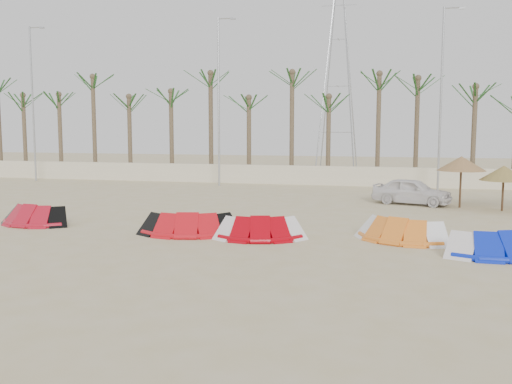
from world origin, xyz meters
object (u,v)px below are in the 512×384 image
(parasol_left, at_px, (461,164))
(kite_red_left, at_px, (37,214))
(kite_orange, at_px, (400,228))
(kite_red_right, at_px, (262,226))
(car, at_px, (412,191))
(kite_blue, at_px, (503,241))
(parasol_mid, at_px, (504,173))
(kite_red_mid, at_px, (192,222))

(parasol_left, bearing_deg, kite_red_left, -152.12)
(kite_orange, height_order, parasol_left, parasol_left)
(kite_orange, bearing_deg, parasol_left, 72.24)
(kite_red_right, height_order, car, car)
(kite_blue, relative_size, parasol_mid, 1.82)
(kite_red_mid, distance_m, car, 13.02)
(kite_red_right, distance_m, kite_blue, 7.89)
(kite_blue, relative_size, car, 1.00)
(kite_red_mid, distance_m, parasol_left, 14.19)
(kite_blue, distance_m, parasol_left, 10.68)
(kite_orange, height_order, parasol_mid, parasol_mid)
(car, bearing_deg, kite_red_mid, 159.76)
(kite_red_right, relative_size, parasol_mid, 1.55)
(parasol_left, xyz_separation_m, parasol_mid, (1.81, -0.73, -0.37))
(parasol_left, xyz_separation_m, car, (-2.26, 0.65, -1.49))
(kite_red_right, distance_m, car, 11.72)
(parasol_left, bearing_deg, kite_orange, -107.76)
(kite_red_left, distance_m, car, 17.83)
(kite_red_mid, relative_size, kite_orange, 1.04)
(parasol_mid, bearing_deg, kite_red_left, -156.24)
(parasol_mid, distance_m, car, 4.44)
(kite_orange, height_order, kite_blue, same)
(kite_orange, height_order, car, car)
(kite_red_right, distance_m, kite_orange, 4.83)
(kite_red_left, height_order, kite_orange, same)
(kite_blue, bearing_deg, parasol_left, 91.17)
(parasol_left, distance_m, car, 2.78)
(kite_red_right, bearing_deg, car, 62.68)
(parasol_left, bearing_deg, parasol_mid, -21.92)
(parasol_mid, xyz_separation_m, car, (-4.07, 1.38, -1.12))
(kite_red_mid, xyz_separation_m, kite_blue, (10.59, -1.02, 0.00))
(kite_orange, xyz_separation_m, parasol_mid, (4.68, 8.22, 1.37))
(kite_red_left, relative_size, parasol_mid, 1.48)
(kite_red_mid, bearing_deg, kite_orange, 4.35)
(parasol_left, bearing_deg, kite_red_mid, -137.46)
(kite_red_left, xyz_separation_m, car, (14.93, 9.74, 0.25))
(parasol_left, height_order, parasol_mid, parasol_left)
(kite_red_right, relative_size, parasol_left, 1.34)
(kite_red_mid, distance_m, kite_orange, 7.53)
(kite_red_mid, bearing_deg, car, 51.40)
(parasol_mid, height_order, car, parasol_mid)
(kite_red_right, xyz_separation_m, kite_orange, (4.77, 0.81, 0.00))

